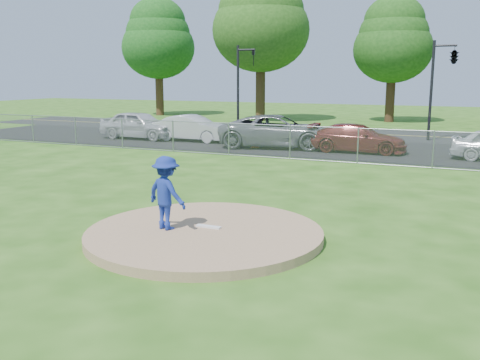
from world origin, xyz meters
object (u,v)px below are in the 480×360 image
object	(u,v)px
tree_left	(261,18)
traffic_signal_left	(241,80)
traffic_signal_center	(452,58)
traffic_cone	(255,141)
tree_far_left	(158,38)
parked_car_darkred	(358,138)
parked_car_white	(193,128)
pitcher	(166,193)
tree_center	(393,39)
parked_car_gray	(278,131)
parked_car_silver	(139,125)

from	to	relation	value
tree_left	traffic_signal_left	size ratio (longest dim) A/B	2.24
traffic_signal_center	traffic_cone	bearing A→B (deg)	-141.59
tree_far_left	traffic_signal_center	size ratio (longest dim) A/B	1.92
parked_car_darkred	parked_car_white	bearing A→B (deg)	83.60
traffic_signal_left	pitcher	bearing A→B (deg)	-70.38
tree_center	pitcher	distance (m)	34.70
parked_car_gray	tree_far_left	bearing A→B (deg)	34.31
parked_car_white	parked_car_silver	bearing A→B (deg)	93.62
tree_left	parked_car_gray	size ratio (longest dim) A/B	2.08
traffic_signal_left	parked_car_darkred	size ratio (longest dim) A/B	1.20
parked_car_silver	parked_car_gray	distance (m)	8.76
pitcher	traffic_cone	bearing A→B (deg)	-59.27
parked_car_white	parked_car_darkred	distance (m)	9.51
traffic_cone	tree_far_left	bearing A→B (deg)	133.49
traffic_cone	parked_car_white	bearing A→B (deg)	164.49
tree_far_left	parked_car_silver	bearing A→B (deg)	-61.27
traffic_signal_center	parked_car_gray	world-z (taller)	traffic_signal_center
traffic_signal_center	parked_car_silver	bearing A→B (deg)	-159.80
traffic_signal_left	pitcher	size ratio (longest dim) A/B	3.33
parked_car_silver	parked_car_darkred	size ratio (longest dim) A/B	1.03
traffic_signal_left	tree_far_left	bearing A→B (deg)	140.27
tree_far_left	parked_car_white	distance (m)	22.07
parked_car_gray	parked_car_darkred	size ratio (longest dim) A/B	1.29
tree_far_left	traffic_cone	bearing A→B (deg)	-46.51
tree_left	tree_far_left	bearing A→B (deg)	169.70
traffic_cone	parked_car_darkred	size ratio (longest dim) A/B	0.14
traffic_cone	parked_car_gray	world-z (taller)	parked_car_gray
pitcher	parked_car_darkred	size ratio (longest dim) A/B	0.36
traffic_signal_left	traffic_signal_center	world-z (taller)	same
parked_car_white	parked_car_darkred	xyz separation A→B (m)	(9.48, -0.71, -0.05)
traffic_signal_center	parked_car_white	bearing A→B (deg)	-156.12
tree_center	parked_car_silver	size ratio (longest dim) A/B	2.05
tree_far_left	traffic_signal_center	distance (m)	28.31
tree_far_left	parked_car_silver	world-z (taller)	tree_far_left
tree_center	traffic_cone	xyz separation A→B (m)	(-3.90, -19.03, -6.13)
traffic_signal_left	parked_car_gray	size ratio (longest dim) A/B	0.93
pitcher	traffic_cone	xyz separation A→B (m)	(-4.07, 15.24, -0.71)
tree_left	parked_car_darkred	size ratio (longest dim) A/B	2.68
traffic_signal_left	parked_car_gray	xyz separation A→B (m)	(4.90, -6.45, -2.52)
traffic_signal_center	parked_car_white	size ratio (longest dim) A/B	1.26
parked_car_gray	traffic_signal_center	bearing A→B (deg)	-62.32
traffic_signal_center	parked_car_white	world-z (taller)	traffic_signal_center
tree_center	parked_car_darkred	world-z (taller)	tree_center
traffic_cone	parked_car_darkred	world-z (taller)	parked_car_darkred
pitcher	tree_far_left	bearing A→B (deg)	-41.76
tree_left	parked_car_white	size ratio (longest dim) A/B	2.83
tree_left	traffic_cone	xyz separation A→B (m)	(6.10, -16.03, -7.90)
tree_far_left	parked_car_gray	distance (m)	25.92
traffic_signal_center	parked_car_gray	distance (m)	10.83
parked_car_white	tree_left	bearing A→B (deg)	5.96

